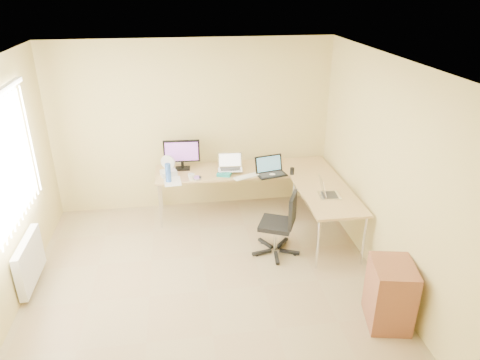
{
  "coord_description": "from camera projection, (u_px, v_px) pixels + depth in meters",
  "views": [
    {
      "loc": [
        -0.22,
        -4.15,
        3.33
      ],
      "look_at": [
        0.55,
        1.1,
        0.9
      ],
      "focal_mm": 32.82,
      "sensor_mm": 36.0,
      "label": 1
    }
  ],
  "objects": [
    {
      "name": "cabinet",
      "position": [
        390.0,
        294.0,
        4.55
      ],
      "size": [
        0.51,
        0.59,
        0.71
      ],
      "primitive_type": "cube",
      "rotation": [
        0.0,
        0.0,
        -0.2
      ],
      "color": "brown",
      "rests_on": "ground"
    },
    {
      "name": "window",
      "position": [
        5.0,
        166.0,
        4.59
      ],
      "size": [
        0.1,
        1.8,
        1.4
      ],
      "primitive_type": "cube",
      "color": "white",
      "rests_on": "wall_left"
    },
    {
      "name": "mouse",
      "position": [
        272.0,
        174.0,
        6.38
      ],
      "size": [
        0.11,
        0.09,
        0.03
      ],
      "primitive_type": "ellipsoid",
      "rotation": [
        0.0,
        0.0,
        0.33
      ],
      "color": "silver",
      "rests_on": "desk_main"
    },
    {
      "name": "laptop_black",
      "position": [
        271.0,
        166.0,
        6.36
      ],
      "size": [
        0.48,
        0.4,
        0.27
      ],
      "primitive_type": "cube",
      "rotation": [
        0.0,
        0.0,
        0.22
      ],
      "color": "black",
      "rests_on": "desk_main"
    },
    {
      "name": "wall_back",
      "position": [
        193.0,
        127.0,
        6.63
      ],
      "size": [
        4.5,
        0.0,
        4.5
      ],
      "primitive_type": "plane",
      "rotation": [
        1.57,
        0.0,
        0.0
      ],
      "color": "#D6C775",
      "rests_on": "ground"
    },
    {
      "name": "desk_return",
      "position": [
        326.0,
        218.0,
        5.99
      ],
      "size": [
        0.7,
        1.3,
        0.73
      ],
      "primitive_type": "cube",
      "color": "tan",
      "rests_on": "ground"
    },
    {
      "name": "black_cup",
      "position": [
        292.0,
        171.0,
        6.4
      ],
      "size": [
        0.07,
        0.07,
        0.1
      ],
      "primitive_type": "cylinder",
      "rotation": [
        0.0,
        0.0,
        -0.26
      ],
      "color": "black",
      "rests_on": "desk_main"
    },
    {
      "name": "papers",
      "position": [
        173.0,
        181.0,
        6.19
      ],
      "size": [
        0.26,
        0.35,
        0.01
      ],
      "primitive_type": "cube",
      "rotation": [
        0.0,
        0.0,
        0.07
      ],
      "color": "white",
      "rests_on": "desk_main"
    },
    {
      "name": "desk_fan",
      "position": [
        168.0,
        165.0,
        6.42
      ],
      "size": [
        0.28,
        0.28,
        0.27
      ],
      "primitive_type": "cylinder",
      "rotation": [
        0.0,
        0.0,
        -0.4
      ],
      "color": "silver",
      "rests_on": "desk_main"
    },
    {
      "name": "laptop_center",
      "position": [
        230.0,
        162.0,
        6.43
      ],
      "size": [
        0.37,
        0.29,
        0.23
      ],
      "primitive_type": "cube",
      "rotation": [
        0.0,
        0.0,
        -0.06
      ],
      "color": "silver",
      "rests_on": "desk_main"
    },
    {
      "name": "desk_main",
      "position": [
        244.0,
        191.0,
        6.76
      ],
      "size": [
        2.65,
        0.7,
        0.73
      ],
      "primitive_type": "cube",
      "color": "tan",
      "rests_on": "ground"
    },
    {
      "name": "radiator",
      "position": [
        30.0,
        261.0,
        5.1
      ],
      "size": [
        0.09,
        0.8,
        0.55
      ],
      "primitive_type": "cube",
      "color": "white",
      "rests_on": "ground"
    },
    {
      "name": "mug",
      "position": [
        191.0,
        177.0,
        6.23
      ],
      "size": [
        0.12,
        0.12,
        0.09
      ],
      "primitive_type": "imported",
      "rotation": [
        0.0,
        0.0,
        0.24
      ],
      "color": "white",
      "rests_on": "desk_main"
    },
    {
      "name": "cd_stack",
      "position": [
        197.0,
        178.0,
        6.26
      ],
      "size": [
        0.14,
        0.14,
        0.03
      ],
      "primitive_type": "cylinder",
      "rotation": [
        0.0,
        0.0,
        -0.09
      ],
      "color": "silver",
      "rests_on": "desk_main"
    },
    {
      "name": "book_stack",
      "position": [
        225.0,
        172.0,
        6.44
      ],
      "size": [
        0.27,
        0.31,
        0.04
      ],
      "primitive_type": "cube",
      "rotation": [
        0.0,
        0.0,
        -0.34
      ],
      "color": "teal",
      "rests_on": "desk_main"
    },
    {
      "name": "wall_front",
      "position": [
        230.0,
        358.0,
        2.58
      ],
      "size": [
        4.5,
        0.0,
        4.5
      ],
      "primitive_type": "plane",
      "rotation": [
        -1.57,
        0.0,
        0.0
      ],
      "color": "#D6C775",
      "rests_on": "ground"
    },
    {
      "name": "white_box",
      "position": [
        169.0,
        173.0,
        6.37
      ],
      "size": [
        0.26,
        0.21,
        0.08
      ],
      "primitive_type": "cube",
      "rotation": [
        0.0,
        0.0,
        0.28
      ],
      "color": "silver",
      "rests_on": "desk_main"
    },
    {
      "name": "office_chair",
      "position": [
        276.0,
        219.0,
        5.68
      ],
      "size": [
        0.71,
        0.71,
        0.89
      ],
      "primitive_type": "cube",
      "rotation": [
        0.0,
        0.0,
        -0.42
      ],
      "color": "black",
      "rests_on": "ground"
    },
    {
      "name": "ceiling",
      "position": [
        199.0,
        66.0,
        4.07
      ],
      "size": [
        4.5,
        4.5,
        0.0
      ],
      "primitive_type": "plane",
      "rotation": [
        3.14,
        0.0,
        0.0
      ],
      "color": "white",
      "rests_on": "ground"
    },
    {
      "name": "water_bottle",
      "position": [
        168.0,
        173.0,
        6.13
      ],
      "size": [
        0.08,
        0.08,
        0.28
      ],
      "primitive_type": "cylinder",
      "rotation": [
        0.0,
        0.0,
        0.01
      ],
      "color": "blue",
      "rests_on": "desk_main"
    },
    {
      "name": "floor",
      "position": [
        207.0,
        291.0,
        5.15
      ],
      "size": [
        4.5,
        4.5,
        0.0
      ],
      "primitive_type": "plane",
      "color": "tan",
      "rests_on": "ground"
    },
    {
      "name": "keyboard",
      "position": [
        247.0,
        176.0,
        6.33
      ],
      "size": [
        0.42,
        0.26,
        0.02
      ],
      "primitive_type": "cube",
      "rotation": [
        0.0,
        0.0,
        0.39
      ],
      "color": "white",
      "rests_on": "desk_main"
    },
    {
      "name": "laptop_return",
      "position": [
        330.0,
        189.0,
        5.74
      ],
      "size": [
        0.35,
        0.29,
        0.22
      ],
      "primitive_type": "cube",
      "rotation": [
        0.0,
        0.0,
        1.46
      ],
      "color": "silver",
      "rests_on": "desk_return"
    },
    {
      "name": "wall_right",
      "position": [
        392.0,
        180.0,
        4.89
      ],
      "size": [
        0.0,
        4.5,
        4.5
      ],
      "primitive_type": "plane",
      "rotation": [
        1.57,
        0.0,
        -1.57
      ],
      "color": "#D6C775",
      "rests_on": "ground"
    },
    {
      "name": "monitor",
      "position": [
        182.0,
        155.0,
        6.52
      ],
      "size": [
        0.55,
        0.2,
        0.46
      ],
      "primitive_type": "cube",
      "rotation": [
        0.0,
        0.0,
        -0.06
      ],
      "color": "black",
      "rests_on": "desk_main"
    }
  ]
}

